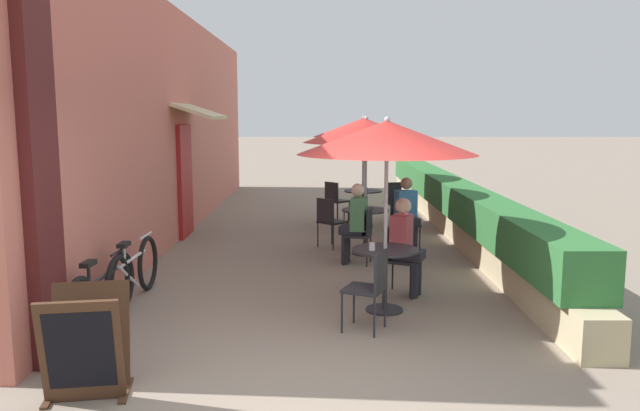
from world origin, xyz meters
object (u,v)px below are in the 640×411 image
(cafe_chair_mid_back, at_px, (404,220))
(seated_patron_mid_right, at_px, (355,220))
(cafe_chair_mid_right, at_px, (362,231))
(cafe_chair_far_left, at_px, (335,198))
(patio_umbrella_mid, at_px, (366,131))
(patio_umbrella_near, at_px, (387,138))
(cafe_chair_far_right, at_px, (359,206))
(coffee_cup_mid, at_px, (361,207))
(cafe_chair_mid_left, at_px, (330,219))
(seated_patron_mid_back, at_px, (407,211))
(cafe_chair_near_right, at_px, (371,284))
(patio_umbrella_far, at_px, (364,128))
(cafe_chair_near_left, at_px, (397,255))
(coffee_cup_near, at_px, (372,247))
(bicycle_second, at_px, (134,273))
(coffee_cup_far, at_px, (357,188))
(menu_board, at_px, (86,344))
(bicycle_leaning, at_px, (102,294))
(seated_patron_near_left, at_px, (405,242))
(patio_table_near, at_px, (385,266))
(patio_table_mid, at_px, (365,222))
(patio_table_far, at_px, (363,200))
(cafe_chair_far_back, at_px, (395,200))

(cafe_chair_mid_back, bearing_deg, seated_patron_mid_right, 31.55)
(cafe_chair_mid_right, distance_m, cafe_chair_far_left, 3.80)
(cafe_chair_mid_right, bearing_deg, patio_umbrella_mid, 6.00)
(patio_umbrella_near, relative_size, cafe_chair_far_right, 2.60)
(cafe_chair_mid_back, xyz_separation_m, coffee_cup_mid, (-0.76, -0.33, 0.27))
(cafe_chair_mid_left, bearing_deg, seated_patron_mid_back, 31.55)
(cafe_chair_near_right, height_order, patio_umbrella_far, patio_umbrella_far)
(cafe_chair_near_left, distance_m, coffee_cup_near, 0.91)
(cafe_chair_far_left, bearing_deg, seated_patron_mid_back, -22.95)
(patio_umbrella_near, relative_size, bicycle_second, 1.24)
(cafe_chair_mid_back, bearing_deg, coffee_cup_far, -91.67)
(coffee_cup_near, relative_size, menu_board, 0.10)
(patio_umbrella_mid, relative_size, cafe_chair_far_right, 2.60)
(patio_umbrella_far, height_order, cafe_chair_far_right, patio_umbrella_far)
(cafe_chair_near_left, distance_m, cafe_chair_mid_left, 2.90)
(patio_umbrella_mid, height_order, bicycle_leaning, patio_umbrella_mid)
(patio_umbrella_near, relative_size, cafe_chair_near_right, 2.60)
(seated_patron_mid_right, xyz_separation_m, patio_umbrella_far, (0.34, 3.29, 1.34))
(patio_umbrella_mid, height_order, cafe_chair_far_right, patio_umbrella_mid)
(cafe_chair_mid_left, xyz_separation_m, seated_patron_mid_right, (0.38, -1.14, 0.17))
(patio_umbrella_far, bearing_deg, coffee_cup_near, -92.87)
(seated_patron_near_left, bearing_deg, bicycle_leaning, -46.87)
(cafe_chair_mid_back, relative_size, cafe_chair_far_left, 1.00)
(seated_patron_mid_right, bearing_deg, seated_patron_near_left, -148.75)
(patio_table_near, height_order, cafe_chair_far_left, cafe_chair_far_left)
(patio_table_mid, distance_m, patio_umbrella_far, 2.99)
(cafe_chair_near_left, bearing_deg, patio_umbrella_far, -155.35)
(patio_table_near, bearing_deg, patio_table_far, 88.72)
(cafe_chair_far_left, bearing_deg, bicycle_leaning, -66.18)
(cafe_chair_far_left, xyz_separation_m, cafe_chair_far_right, (0.44, -1.19, 0.00))
(cafe_chair_near_left, xyz_separation_m, seated_patron_mid_back, (0.47, 2.51, 0.17))
(cafe_chair_near_left, xyz_separation_m, seated_patron_mid_right, (-0.44, 1.64, 0.17))
(patio_table_near, xyz_separation_m, patio_table_mid, (-0.01, 3.04, 0.00))
(seated_patron_near_left, distance_m, patio_table_mid, 2.41)
(patio_table_far, xyz_separation_m, bicycle_leaning, (-3.24, -6.20, -0.17))
(patio_umbrella_mid, relative_size, menu_board, 2.56)
(menu_board, bearing_deg, patio_umbrella_far, 61.33)
(cafe_chair_far_back, bearing_deg, cafe_chair_far_left, -24.00)
(coffee_cup_near, relative_size, seated_patron_mid_right, 0.07)
(patio_table_mid, relative_size, seated_patron_mid_back, 0.62)
(cafe_chair_near_left, bearing_deg, seated_patron_mid_right, -141.52)
(coffee_cup_mid, bearing_deg, patio_table_near, -88.22)
(coffee_cup_near, relative_size, coffee_cup_mid, 1.00)
(patio_table_near, bearing_deg, seated_patron_mid_back, 77.79)
(cafe_chair_mid_back, bearing_deg, seated_patron_mid_back, 90.00)
(patio_umbrella_mid, distance_m, cafe_chair_far_back, 3.33)
(patio_table_near, bearing_deg, patio_umbrella_far, 88.72)
(seated_patron_mid_right, xyz_separation_m, bicycle_second, (-2.82, -2.00, -0.31))
(patio_table_mid, relative_size, coffee_cup_mid, 8.61)
(cafe_chair_mid_left, bearing_deg, bicycle_second, -84.36)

